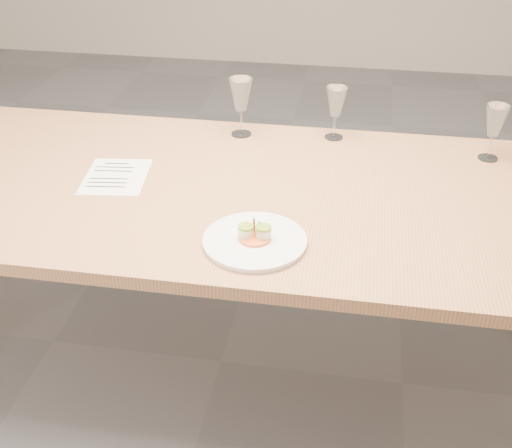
% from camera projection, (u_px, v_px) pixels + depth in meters
% --- Properties ---
extents(ground, '(7.00, 7.00, 0.00)m').
position_uv_depth(ground, '(221.00, 361.00, 2.40)').
color(ground, slate).
rests_on(ground, ground).
extents(dining_table, '(2.40, 1.00, 0.75)m').
position_uv_depth(dining_table, '(215.00, 204.00, 2.04)').
color(dining_table, '#B47B4E').
rests_on(dining_table, ground).
extents(dinner_plate, '(0.28, 0.28, 0.07)m').
position_uv_depth(dinner_plate, '(255.00, 240.00, 1.72)').
color(dinner_plate, white).
rests_on(dinner_plate, dining_table).
extents(recipe_sheet, '(0.22, 0.27, 0.00)m').
position_uv_depth(recipe_sheet, '(116.00, 176.00, 2.05)').
color(recipe_sheet, white).
rests_on(recipe_sheet, dining_table).
extents(wine_glass_0, '(0.08, 0.08, 0.21)m').
position_uv_depth(wine_glass_0, '(241.00, 96.00, 2.25)').
color(wine_glass_0, white).
rests_on(wine_glass_0, dining_table).
extents(wine_glass_1, '(0.08, 0.08, 0.19)m').
position_uv_depth(wine_glass_1, '(336.00, 103.00, 2.23)').
color(wine_glass_1, white).
rests_on(wine_glass_1, dining_table).
extents(wine_glass_2, '(0.08, 0.08, 0.19)m').
position_uv_depth(wine_glass_2, '(495.00, 122.00, 2.09)').
color(wine_glass_2, white).
rests_on(wine_glass_2, dining_table).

